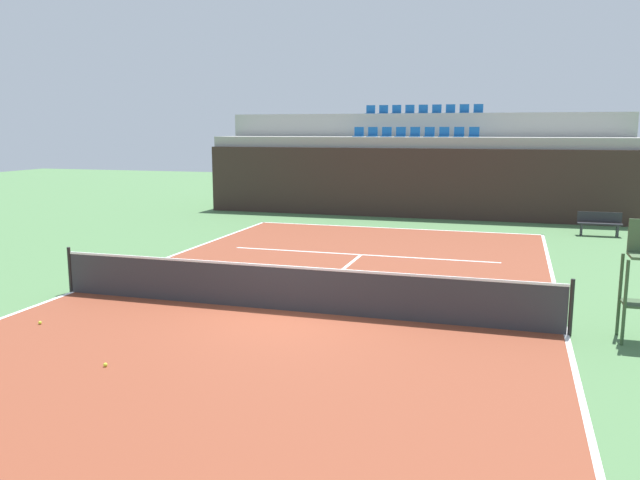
# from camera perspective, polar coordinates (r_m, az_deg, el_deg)

# --- Properties ---
(ground_plane) EXTENTS (80.00, 80.00, 0.00)m
(ground_plane) POSITION_cam_1_polar(r_m,az_deg,el_deg) (13.59, -2.58, -6.37)
(ground_plane) COLOR #477042
(court_surface) EXTENTS (11.00, 24.00, 0.01)m
(court_surface) POSITION_cam_1_polar(r_m,az_deg,el_deg) (13.59, -2.58, -6.35)
(court_surface) COLOR brown
(court_surface) RESTS_ON ground_plane
(baseline_far) EXTENTS (11.00, 0.10, 0.00)m
(baseline_far) POSITION_cam_1_polar(r_m,az_deg,el_deg) (24.93, 6.62, 1.05)
(baseline_far) COLOR white
(baseline_far) RESTS_ON court_surface
(sideline_left) EXTENTS (0.10, 24.00, 0.00)m
(sideline_left) POSITION_cam_1_polar(r_m,az_deg,el_deg) (16.19, -21.14, -4.34)
(sideline_left) COLOR white
(sideline_left) RESTS_ON court_surface
(sideline_right) EXTENTS (0.10, 24.00, 0.00)m
(sideline_right) POSITION_cam_1_polar(r_m,az_deg,el_deg) (12.91, 21.11, -7.87)
(sideline_right) COLOR white
(sideline_right) RESTS_ON court_surface
(service_line_far) EXTENTS (8.26, 0.10, 0.00)m
(service_line_far) POSITION_cam_1_polar(r_m,az_deg,el_deg) (19.57, 3.68, -1.32)
(service_line_far) COLOR white
(service_line_far) RESTS_ON court_surface
(centre_service_line) EXTENTS (0.10, 6.40, 0.00)m
(centre_service_line) POSITION_cam_1_polar(r_m,az_deg,el_deg) (16.54, 1.12, -3.37)
(centre_service_line) COLOR white
(centre_service_line) RESTS_ON court_surface
(back_wall) EXTENTS (18.49, 0.30, 2.99)m
(back_wall) POSITION_cam_1_polar(r_m,az_deg,el_deg) (27.94, 7.89, 5.03)
(back_wall) COLOR #33231E
(back_wall) RESTS_ON ground_plane
(stands_tier_lower) EXTENTS (18.49, 2.40, 3.46)m
(stands_tier_lower) POSITION_cam_1_polar(r_m,az_deg,el_deg) (29.26, 8.33, 5.69)
(stands_tier_lower) COLOR #9E9E99
(stands_tier_lower) RESTS_ON ground_plane
(stands_tier_upper) EXTENTS (18.49, 2.40, 4.52)m
(stands_tier_upper) POSITION_cam_1_polar(r_m,az_deg,el_deg) (31.60, 9.02, 6.94)
(stands_tier_upper) COLOR #9E9E99
(stands_tier_upper) RESTS_ON ground_plane
(seating_row_lower) EXTENTS (5.61, 0.44, 0.44)m
(seating_row_lower) POSITION_cam_1_polar(r_m,az_deg,el_deg) (29.28, 8.45, 9.32)
(seating_row_lower) COLOR #145193
(seating_row_lower) RESTS_ON stands_tier_lower
(seating_row_upper) EXTENTS (5.61, 0.44, 0.44)m
(seating_row_upper) POSITION_cam_1_polar(r_m,az_deg,el_deg) (31.67, 9.16, 11.26)
(seating_row_upper) COLOR #145193
(seating_row_upper) RESTS_ON stands_tier_upper
(tennis_net) EXTENTS (11.08, 0.08, 1.07)m
(tennis_net) POSITION_cam_1_polar(r_m,az_deg,el_deg) (13.46, -2.60, -4.29)
(tennis_net) COLOR black
(tennis_net) RESTS_ON court_surface
(player_bench) EXTENTS (1.50, 0.40, 0.85)m
(player_bench) POSITION_cam_1_polar(r_m,az_deg,el_deg) (25.13, 23.64, 1.50)
(player_bench) COLOR #232328
(player_bench) RESTS_ON ground_plane
(tennis_ball_0) EXTENTS (0.07, 0.07, 0.07)m
(tennis_ball_0) POSITION_cam_1_polar(r_m,az_deg,el_deg) (11.07, -18.59, -10.50)
(tennis_ball_0) COLOR #CCE033
(tennis_ball_0) RESTS_ON court_surface
(tennis_ball_1) EXTENTS (0.07, 0.07, 0.07)m
(tennis_ball_1) POSITION_cam_1_polar(r_m,az_deg,el_deg) (13.81, -23.69, -6.76)
(tennis_ball_1) COLOR #CCE033
(tennis_ball_1) RESTS_ON court_surface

